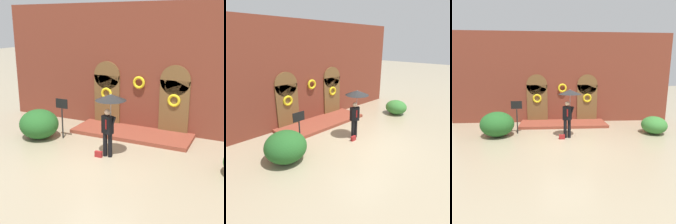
# 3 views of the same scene
# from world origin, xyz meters

# --- Properties ---
(ground_plane) EXTENTS (80.00, 80.00, 0.00)m
(ground_plane) POSITION_xyz_m (0.00, 0.00, 0.00)
(ground_plane) COLOR tan
(building_facade) EXTENTS (14.00, 2.30, 5.60)m
(building_facade) POSITION_xyz_m (-0.00, 4.15, 2.68)
(building_facade) COLOR brown
(building_facade) RESTS_ON ground
(person_with_umbrella) EXTENTS (1.10, 1.10, 2.36)m
(person_with_umbrella) POSITION_xyz_m (0.14, 0.60, 1.91)
(person_with_umbrella) COLOR black
(person_with_umbrella) RESTS_ON ground
(handbag) EXTENTS (0.29, 0.13, 0.22)m
(handbag) POSITION_xyz_m (-0.23, 0.40, 0.11)
(handbag) COLOR maroon
(handbag) RESTS_ON ground
(sign_post) EXTENTS (0.56, 0.06, 1.72)m
(sign_post) POSITION_xyz_m (-2.50, 1.48, 1.16)
(sign_post) COLOR black
(sign_post) RESTS_ON ground
(shrub_left) EXTENTS (1.65, 1.60, 1.24)m
(shrub_left) POSITION_xyz_m (-3.42, 1.09, 0.62)
(shrub_left) COLOR #235B23
(shrub_left) RESTS_ON ground
(shrub_right) EXTENTS (1.27, 1.36, 0.90)m
(shrub_right) POSITION_xyz_m (4.64, 1.02, 0.45)
(shrub_right) COLOR #387A33
(shrub_right) RESTS_ON ground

